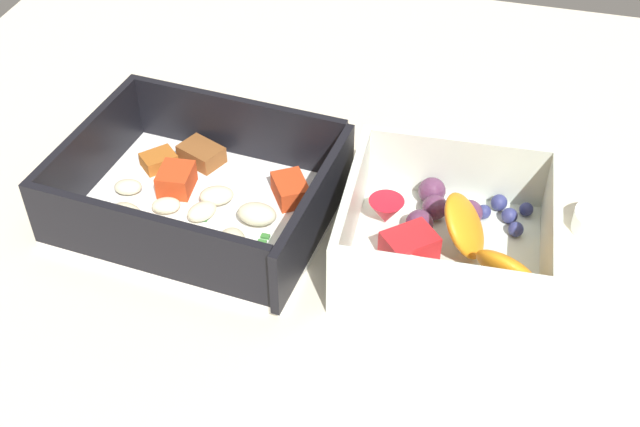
{
  "coord_description": "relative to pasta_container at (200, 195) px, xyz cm",
  "views": [
    {
      "loc": [
        9.8,
        -39.36,
        41.23
      ],
      "look_at": [
        -1.12,
        1.25,
        4.0
      ],
      "focal_mm": 45.94,
      "sensor_mm": 36.0,
      "label": 1
    }
  ],
  "objects": [
    {
      "name": "pasta_container",
      "position": [
        0.0,
        0.0,
        0.0
      ],
      "size": [
        19.5,
        16.0,
        5.58
      ],
      "rotation": [
        0.0,
        0.0,
        -0.09
      ],
      "color": "white",
      "rests_on": "table_surface"
    },
    {
      "name": "fruit_bowl",
      "position": [
        17.63,
        0.07,
        0.24
      ],
      "size": [
        14.42,
        13.81,
        5.54
      ],
      "rotation": [
        0.0,
        0.0,
        0.05
      ],
      "color": "silver",
      "rests_on": "table_surface"
    },
    {
      "name": "paper_cup_liner",
      "position": [
        27.62,
        5.55,
        -0.96
      ],
      "size": [
        3.61,
        3.61,
        1.56
      ],
      "primitive_type": "cylinder",
      "color": "white",
      "rests_on": "table_surface"
    },
    {
      "name": "table_surface",
      "position": [
        9.96,
        -1.22,
        -2.74
      ],
      "size": [
        80.0,
        80.0,
        2.0
      ],
      "primitive_type": "cube",
      "color": "beige",
      "rests_on": "ground"
    }
  ]
}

